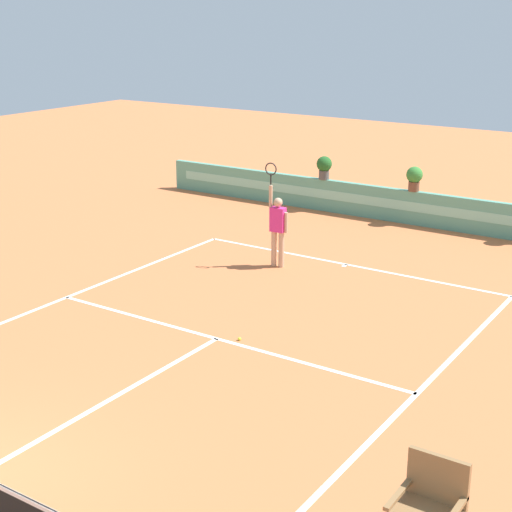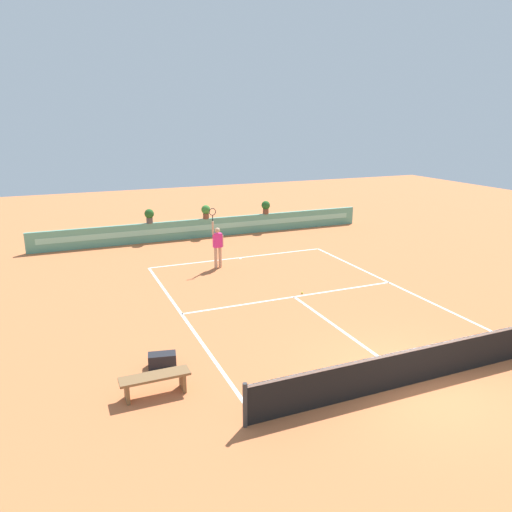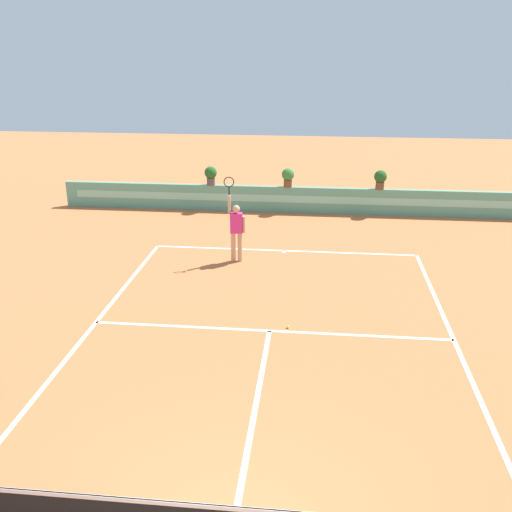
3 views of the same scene
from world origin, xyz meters
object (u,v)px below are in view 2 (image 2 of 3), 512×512
at_px(bench_courtside, 155,380).
at_px(tennis_player, 218,244).
at_px(tennis_ball_near_baseline, 302,293).
at_px(potted_plant_centre, 206,211).
at_px(potted_plant_right, 266,206).
at_px(potted_plant_left, 149,215).
at_px(gear_bag, 162,360).

distance_m(bench_courtside, tennis_player, 10.00).
relative_size(tennis_ball_near_baseline, potted_plant_centre, 0.09).
bearing_deg(bench_courtside, potted_plant_centre, 68.48).
relative_size(tennis_ball_near_baseline, potted_plant_right, 0.09).
relative_size(tennis_player, potted_plant_left, 3.57).
distance_m(bench_courtside, gear_bag, 1.36).
bearing_deg(gear_bag, potted_plant_left, 80.17).
relative_size(tennis_player, tennis_ball_near_baseline, 38.01).
xyz_separation_m(gear_bag, tennis_ball_near_baseline, (5.85, 3.40, -0.15)).
xyz_separation_m(bench_courtside, potted_plant_left, (2.72, 14.48, 1.04)).
xyz_separation_m(bench_courtside, gear_bag, (0.43, 1.27, -0.20)).
height_order(tennis_ball_near_baseline, potted_plant_right, potted_plant_right).
height_order(potted_plant_centre, potted_plant_left, same).
relative_size(gear_bag, potted_plant_left, 0.97).
relative_size(gear_bag, potted_plant_centre, 0.97).
relative_size(gear_bag, potted_plant_right, 0.97).
xyz_separation_m(gear_bag, potted_plant_left, (2.29, 13.21, 1.23)).
height_order(tennis_player, potted_plant_left, tennis_player).
distance_m(potted_plant_right, potted_plant_left, 6.45).
bearing_deg(potted_plant_centre, tennis_ball_near_baseline, -86.65).
distance_m(bench_courtside, potted_plant_centre, 15.60).
bearing_deg(potted_plant_right, potted_plant_left, 180.00).
bearing_deg(tennis_ball_near_baseline, gear_bag, -149.86).
xyz_separation_m(tennis_ball_near_baseline, potted_plant_left, (-3.56, 9.81, 1.38)).
bearing_deg(tennis_ball_near_baseline, potted_plant_right, 73.57).
height_order(bench_courtside, tennis_player, tennis_player).
bearing_deg(tennis_player, potted_plant_left, 107.62).
relative_size(potted_plant_centre, potted_plant_right, 1.00).
height_order(bench_courtside, potted_plant_centre, potted_plant_centre).
relative_size(tennis_player, potted_plant_right, 3.57).
xyz_separation_m(tennis_ball_near_baseline, potted_plant_centre, (-0.57, 9.81, 1.38)).
relative_size(gear_bag, tennis_ball_near_baseline, 10.29).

